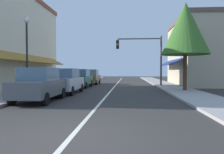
{
  "coord_description": "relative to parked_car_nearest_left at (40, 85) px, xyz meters",
  "views": [
    {
      "loc": [
        1.38,
        -5.02,
        1.61
      ],
      "look_at": [
        0.05,
        12.72,
        1.1
      ],
      "focal_mm": 34.5,
      "sensor_mm": 36.0,
      "label": 1
    }
  ],
  "objects": [
    {
      "name": "parked_car_far_left",
      "position": [
        0.17,
        14.83,
        0.0
      ],
      "size": [
        1.79,
        4.1,
        1.77
      ],
      "rotation": [
        0.0,
        0.0,
        -0.0
      ],
      "color": "brown",
      "rests_on": "ground"
    },
    {
      "name": "ground_plane",
      "position": [
        3.23,
        12.09,
        -0.88
      ],
      "size": [
        80.0,
        80.0,
        0.0
      ],
      "primitive_type": "plane",
      "color": "#33302D"
    },
    {
      "name": "storefront_right_block",
      "position": [
        12.66,
        14.09,
        2.77
      ],
      "size": [
        6.57,
        10.2,
        7.3
      ],
      "color": "#BCAD8E",
      "rests_on": "ground"
    },
    {
      "name": "sidewalk_left",
      "position": [
        -2.27,
        12.09,
        -0.82
      ],
      "size": [
        2.6,
        56.0,
        0.12
      ],
      "primitive_type": "cube",
      "color": "gray",
      "rests_on": "ground"
    },
    {
      "name": "sidewalk_right",
      "position": [
        8.73,
        12.09,
        -0.82
      ],
      "size": [
        2.6,
        56.0,
        0.12
      ],
      "primitive_type": "cube",
      "color": "#A39E99",
      "rests_on": "ground"
    },
    {
      "name": "lane_center_stripe",
      "position": [
        3.23,
        12.09,
        -0.88
      ],
      "size": [
        0.14,
        52.0,
        0.01
      ],
      "primitive_type": "cube",
      "color": "silver",
      "rests_on": "ground"
    },
    {
      "name": "tree_right_near",
      "position": [
        9.01,
        6.09,
        3.98
      ],
      "size": [
        3.66,
        3.66,
        6.89
      ],
      "color": "#4C331E",
      "rests_on": "ground"
    },
    {
      "name": "parked_car_nearest_left",
      "position": [
        0.0,
        0.0,
        0.0
      ],
      "size": [
        1.83,
        4.13,
        1.77
      ],
      "rotation": [
        0.0,
        0.0,
        0.02
      ],
      "color": "#4C5156",
      "rests_on": "ground"
    },
    {
      "name": "parked_car_third_left",
      "position": [
        0.01,
        9.59,
        0.0
      ],
      "size": [
        1.82,
        4.12,
        1.77
      ],
      "rotation": [
        0.0,
        0.0,
        -0.01
      ],
      "color": "#0F4C33",
      "rests_on": "ground"
    },
    {
      "name": "street_lamp_left_near",
      "position": [
        -1.83,
        2.36,
        2.48
      ],
      "size": [
        0.36,
        0.36,
        5.01
      ],
      "color": "black",
      "rests_on": "ground"
    },
    {
      "name": "traffic_signal_mast_arm",
      "position": [
        6.33,
        11.66,
        2.68
      ],
      "size": [
        4.75,
        0.5,
        5.2
      ],
      "color": "#333333",
      "rests_on": "ground"
    },
    {
      "name": "parked_car_second_left",
      "position": [
        0.19,
        4.06,
        0.0
      ],
      "size": [
        1.82,
        4.12,
        1.77
      ],
      "rotation": [
        0.0,
        0.0,
        -0.01
      ],
      "color": "#B7BABF",
      "rests_on": "ground"
    }
  ]
}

